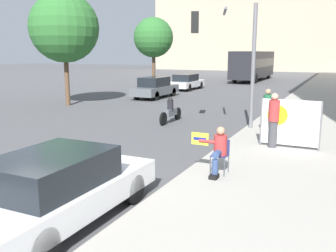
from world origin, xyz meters
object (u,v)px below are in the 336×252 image
(seated_protester, at_px, (218,149))
(car_on_road_nearest, at_px, (155,88))
(protest_banner, at_px, (290,123))
(traffic_light_pole, at_px, (230,45))
(street_tree_near_curb, at_px, (64,28))
(city_bus_on_road, at_px, (253,64))
(car_on_road_midblock, at_px, (186,82))
(jogger_on_sidewalk, at_px, (274,120))
(pedestrian_behind, at_px, (267,111))
(motorcycle_on_road, at_px, (171,112))
(street_tree_midblock, at_px, (153,38))
(parked_car_curbside, at_px, (57,188))

(seated_protester, relative_size, car_on_road_nearest, 0.27)
(protest_banner, relative_size, traffic_light_pole, 0.38)
(seated_protester, distance_m, street_tree_near_curb, 16.17)
(traffic_light_pole, relative_size, city_bus_on_road, 0.41)
(car_on_road_nearest, distance_m, city_bus_on_road, 20.09)
(car_on_road_midblock, bearing_deg, traffic_light_pole, -61.73)
(city_bus_on_road, bearing_deg, car_on_road_midblock, -102.06)
(jogger_on_sidewalk, xyz_separation_m, traffic_light_pole, (-2.32, 2.64, 2.45))
(pedestrian_behind, distance_m, motorcycle_on_road, 4.79)
(protest_banner, bearing_deg, city_bus_on_road, 104.81)
(jogger_on_sidewalk, distance_m, car_on_road_nearest, 15.53)
(motorcycle_on_road, distance_m, street_tree_midblock, 16.44)
(city_bus_on_road, relative_size, street_tree_near_curb, 1.82)
(traffic_light_pole, distance_m, car_on_road_nearest, 12.34)
(jogger_on_sidewalk, height_order, city_bus_on_road, city_bus_on_road)
(car_on_road_midblock, xyz_separation_m, street_tree_near_curb, (-2.80, -12.34, 3.98))
(street_tree_midblock, bearing_deg, jogger_on_sidewalk, -52.02)
(pedestrian_behind, xyz_separation_m, motorcycle_on_road, (-4.63, 1.12, -0.50))
(protest_banner, distance_m, motorcycle_on_road, 6.55)
(traffic_light_pole, height_order, street_tree_midblock, street_tree_midblock)
(parked_car_curbside, height_order, street_tree_midblock, street_tree_midblock)
(motorcycle_on_road, bearing_deg, protest_banner, -28.66)
(street_tree_near_curb, xyz_separation_m, street_tree_midblock, (0.15, 11.24, -0.19))
(city_bus_on_road, bearing_deg, jogger_on_sidewalk, -76.09)
(seated_protester, distance_m, parked_car_curbside, 4.23)
(traffic_light_pole, xyz_separation_m, car_on_road_nearest, (-8.04, 8.94, -2.77))
(seated_protester, distance_m, car_on_road_nearest, 17.84)
(jogger_on_sidewalk, xyz_separation_m, motorcycle_on_road, (-5.24, 3.25, -0.54))
(street_tree_near_curb, bearing_deg, motorcycle_on_road, -17.18)
(seated_protester, distance_m, street_tree_midblock, 24.31)
(jogger_on_sidewalk, height_order, parked_car_curbside, jogger_on_sidewalk)
(jogger_on_sidewalk, height_order, street_tree_midblock, street_tree_midblock)
(pedestrian_behind, relative_size, city_bus_on_road, 0.14)
(street_tree_near_curb, bearing_deg, traffic_light_pole, -15.80)
(seated_protester, height_order, jogger_on_sidewalk, jogger_on_sidewalk)
(seated_protester, xyz_separation_m, street_tree_near_curb, (-12.68, 9.26, 3.86))
(street_tree_near_curb, bearing_deg, street_tree_midblock, 89.23)
(seated_protester, bearing_deg, traffic_light_pole, 105.12)
(traffic_light_pole, height_order, street_tree_near_curb, street_tree_near_curb)
(car_on_road_nearest, xyz_separation_m, motorcycle_on_road, (5.11, -8.32, -0.23))
(traffic_light_pole, distance_m, street_tree_near_curb, 11.62)
(seated_protester, distance_m, protest_banner, 3.81)
(street_tree_midblock, bearing_deg, motorcycle_on_road, -59.69)
(protest_banner, height_order, street_tree_midblock, street_tree_midblock)
(pedestrian_behind, height_order, street_tree_near_curb, street_tree_near_curb)
(motorcycle_on_road, bearing_deg, traffic_light_pole, -11.84)
(seated_protester, bearing_deg, car_on_road_midblock, 115.48)
(jogger_on_sidewalk, bearing_deg, motorcycle_on_road, -13.88)
(car_on_road_nearest, xyz_separation_m, street_tree_near_curb, (-3.09, -5.79, 3.93))
(traffic_light_pole, bearing_deg, pedestrian_behind, -16.66)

